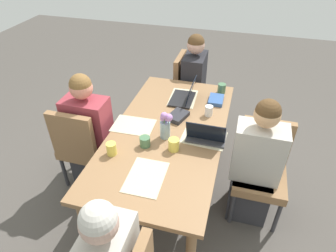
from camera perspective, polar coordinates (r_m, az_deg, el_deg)
ground_plane at (r=3.05m, az=0.00°, el=-12.18°), size 10.00×10.00×0.00m
dining_table at (r=2.59m, az=0.00°, el=-2.35°), size 1.86×0.95×0.75m
chair_near_left_near at (r=2.91m, az=-16.32°, el=-3.31°), size 0.44×0.44×0.90m
person_near_left_near at (r=2.92m, az=-14.69°, el=-2.22°), size 0.36×0.40×1.19m
chair_head_left_left_mid at (r=3.72m, az=3.97°, el=7.54°), size 0.44×0.44×0.90m
person_head_left_left_mid at (r=3.65m, az=4.94°, el=7.32°), size 0.40×0.36×1.19m
chair_far_left_far at (r=2.70m, az=17.62°, el=-7.32°), size 0.44×0.44×0.90m
person_far_left_far at (r=2.62m, az=16.39°, el=-7.79°), size 0.36×0.40×1.19m
flower_vase at (r=2.39m, az=-0.49°, el=0.32°), size 0.11×0.11×0.26m
placemat_near_left_near at (r=2.62m, az=-6.70°, el=0.12°), size 0.27×0.37×0.00m
placemat_head_left_left_mid at (r=3.00m, az=2.83°, el=5.46°), size 0.37×0.28×0.00m
placemat_far_left_far at (r=2.48m, az=6.94°, el=-2.18°), size 0.28×0.37×0.00m
placemat_head_right_right_near at (r=2.14m, az=-4.30°, el=-9.79°), size 0.36×0.27×0.00m
laptop_far_left_far at (r=2.44m, az=7.38°, el=-1.82°), size 0.22×0.32×0.21m
laptop_head_left_left_mid at (r=2.94m, az=3.22°, el=5.73°), size 0.32×0.22×0.21m
coffee_mug_near_left at (r=2.32m, az=-10.88°, el=-4.35°), size 0.08×0.08×0.10m
coffee_mug_near_right at (r=2.73m, az=7.91°, el=2.93°), size 0.07×0.07×0.10m
coffee_mug_centre_left at (r=3.11m, az=10.34°, el=7.17°), size 0.08×0.08×0.10m
coffee_mug_centre_right at (r=2.32m, az=1.12°, el=-3.62°), size 0.09×0.09×0.10m
coffee_mug_far_left at (r=2.37m, az=-4.49°, el=-3.02°), size 0.08×0.08×0.08m
book_red_cover at (r=2.96m, az=9.28°, el=5.02°), size 0.20×0.14×0.04m
book_blue_cover at (r=2.69m, az=1.92°, el=1.95°), size 0.23×0.20×0.04m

